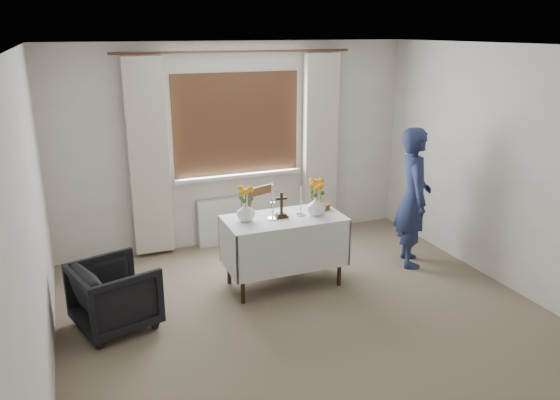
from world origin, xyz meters
The scene contains 12 objects.
ground centered at (0.00, 0.00, 0.00)m, with size 5.00×5.00×0.00m, color #7F6958.
altar_table centered at (0.05, 1.07, 0.38)m, with size 1.24×0.64×0.76m, color silver.
wooden_chair centered at (0.13, 1.66, 0.45)m, with size 0.42×0.42×0.91m, color brown, non-canonical shape.
armchair centered at (-1.70, 0.83, 0.31)m, with size 0.67×0.69×0.63m, color black.
person centered at (1.63, 1.05, 0.80)m, with size 0.59×0.39×1.61m, color navy.
radiator centered at (0.00, 2.42, 0.30)m, with size 1.10×0.10×0.60m, color silver.
wooden_cross centered at (0.03, 1.07, 0.90)m, with size 0.13×0.09×0.28m, color black, non-canonical shape.
candlestick_left centered at (-0.07, 1.07, 0.95)m, with size 0.11×0.11×0.37m, color silver, non-canonical shape.
candlestick_right centered at (0.25, 1.08, 0.92)m, with size 0.09×0.09×0.31m, color silver, non-canonical shape.
flower_vase_left centered at (-0.34, 1.12, 0.86)m, with size 0.19×0.19×0.20m, color white.
flower_vase_right centered at (0.40, 1.02, 0.86)m, with size 0.20×0.20×0.20m, color white.
wicker_basket centered at (0.54, 1.17, 0.79)m, with size 0.17×0.17×0.07m, color brown.
Camera 1 is at (-1.96, -3.88, 2.64)m, focal length 35.00 mm.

